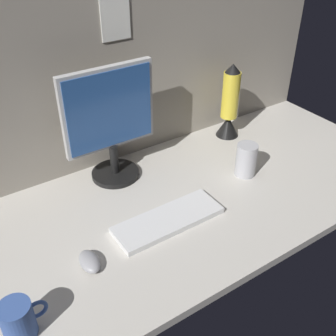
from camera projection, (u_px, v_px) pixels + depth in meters
ground_plane at (184, 198)px, 147.08cm from camera, size 180.00×80.00×3.00cm
cubicle_wall_back at (128, 61)px, 150.23cm from camera, size 180.00×5.50×76.82cm
monitor at (110, 121)px, 143.65cm from camera, size 34.41×18.00×42.89cm
keyboard at (168, 220)px, 133.66cm from camera, size 37.01×13.03×2.00cm
mouse at (90, 261)px, 117.86cm from camera, size 6.02×9.84×3.40cm
mug_steel at (246, 160)px, 153.49cm from camera, size 7.88×7.88×12.87cm
mug_ceramic_blue at (19, 320)px, 97.92cm from camera, size 11.70×8.14×10.31cm
lava_lamp at (229, 107)px, 174.28cm from camera, size 10.01×10.01×32.76cm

